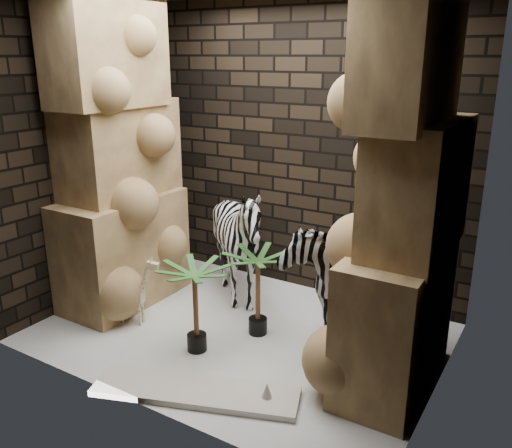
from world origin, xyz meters
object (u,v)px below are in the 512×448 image
Objects in this scene: giraffe_toy at (131,289)px; palm_front at (258,293)px; palm_back at (196,308)px; surfboard at (196,391)px; zebra_right at (332,260)px; zebra_left at (239,249)px.

giraffe_toy is 0.86× the size of palm_front.
surfboard is at bearing -53.73° from palm_back.
zebra_right reaches higher than giraffe_toy.
palm_back is at bearing 106.32° from surfboard.
giraffe_toy is 0.83m from palm_back.
surfboard is (0.38, -0.51, -0.37)m from palm_back.
zebra_right is at bearing 8.92° from giraffe_toy.
zebra_left is 1.02m from palm_back.
zebra_right is 1.03m from zebra_left.
zebra_left reaches higher than giraffe_toy.
surfboard is at bearing -45.05° from giraffe_toy.
giraffe_toy is 0.44× the size of surfboard.
palm_back is at bearing -24.24° from giraffe_toy.
surfboard is (1.20, -0.59, -0.32)m from giraffe_toy.
zebra_right reaches higher than zebra_left.
surfboard is at bearing -72.30° from zebra_left.
giraffe_toy is 1.37m from surfboard.
zebra_right is at bearing 53.05° from surfboard.
zebra_left is 1.69m from surfboard.
giraffe_toy is 0.87× the size of palm_back.
palm_front is at bearing 74.36° from surfboard.
giraffe_toy reaches higher than surfboard.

